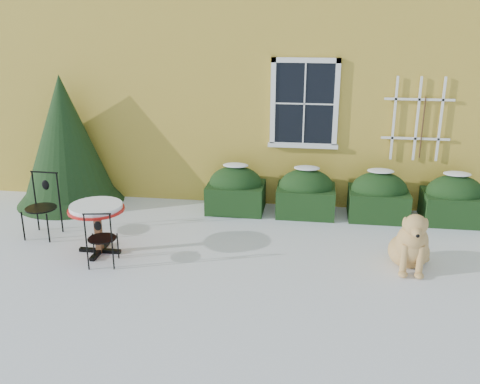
% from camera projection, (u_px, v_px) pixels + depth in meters
% --- Properties ---
extents(ground, '(80.00, 80.00, 0.00)m').
position_uv_depth(ground, '(230.00, 274.00, 7.66)').
color(ground, white).
rests_on(ground, ground).
extents(house, '(12.40, 8.40, 6.40)m').
position_uv_depth(house, '(274.00, 26.00, 13.18)').
color(house, gold).
rests_on(house, ground).
extents(hedge_row, '(4.95, 0.80, 0.91)m').
position_uv_depth(hedge_row, '(342.00, 195.00, 9.70)').
color(hedge_row, black).
rests_on(hedge_row, ground).
extents(evergreen_shrub, '(2.04, 2.04, 2.47)m').
position_uv_depth(evergreen_shrub, '(67.00, 153.00, 10.23)').
color(evergreen_shrub, black).
rests_on(evergreen_shrub, ground).
extents(bistro_table, '(0.85, 0.85, 0.79)m').
position_uv_depth(bistro_table, '(97.00, 213.00, 8.12)').
color(bistro_table, black).
rests_on(bistro_table, ground).
extents(patio_chair_near, '(0.45, 0.45, 0.88)m').
position_uv_depth(patio_chair_near, '(101.00, 238.00, 7.78)').
color(patio_chair_near, black).
rests_on(patio_chair_near, ground).
extents(patio_chair_far, '(0.51, 0.51, 1.06)m').
position_uv_depth(patio_chair_far, '(42.00, 205.00, 8.81)').
color(patio_chair_far, black).
rests_on(patio_chair_far, ground).
extents(dog, '(0.64, 1.05, 0.95)m').
position_uv_depth(dog, '(411.00, 245.00, 7.68)').
color(dog, tan).
rests_on(dog, ground).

